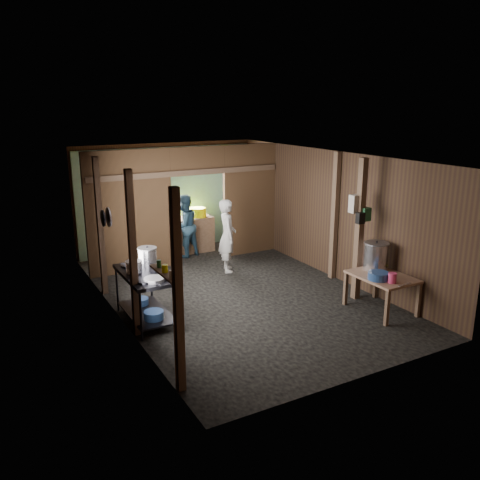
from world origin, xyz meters
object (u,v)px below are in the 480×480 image
pink_bucket (392,278)px  stock_pot (376,256)px  cook (227,236)px  stove_pot_large (147,257)px  yellow_tub (198,212)px  gas_range (147,297)px  prep_table (381,293)px

pink_bucket → stock_pot: bearing=69.3°
cook → stock_pot: bearing=-133.9°
cook → stove_pot_large: bearing=139.5°
yellow_tub → cook: size_ratio=0.25×
gas_range → prep_table: bearing=-22.7°
stove_pot_large → stock_pot: 4.00m
pink_bucket → yellow_tub: bearing=102.2°
gas_range → stove_pot_large: bearing=65.1°
prep_table → stock_pot: size_ratio=2.14×
stock_pot → gas_range: bearing=162.2°
stove_pot_large → pink_bucket: (3.42, -2.26, -0.26)m
prep_table → cook: size_ratio=0.70×
stove_pot_large → pink_bucket: 4.10m
prep_table → pink_bucket: pink_bucket is taller
pink_bucket → stove_pot_large: bearing=146.6°
pink_bucket → cook: cook is taller
prep_table → stove_pot_large: bearing=151.6°
yellow_tub → gas_range: bearing=-126.1°
prep_table → stove_pot_large: 4.08m
gas_range → stock_pot: bearing=-17.8°
gas_range → stock_pot: stock_pot is taller
gas_range → prep_table: gas_range is taller
prep_table → stove_pot_large: size_ratio=3.33×
yellow_tub → cook: bearing=-92.9°
yellow_tub → cook: 1.72m
prep_table → cook: bearing=112.7°
stove_pot_large → gas_range: bearing=-114.9°
cook → pink_bucket: bearing=-142.0°
gas_range → prep_table: 4.02m
stock_pot → pink_bucket: 0.73m
prep_table → gas_range: bearing=157.3°
yellow_tub → cook: cook is taller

